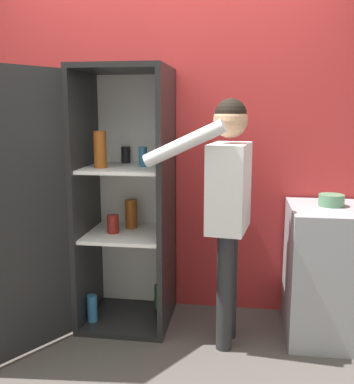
# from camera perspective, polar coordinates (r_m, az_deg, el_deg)

# --- Properties ---
(ground_plane) EXTENTS (12.00, 12.00, 0.00)m
(ground_plane) POSITION_cam_1_polar(r_m,az_deg,el_deg) (2.85, -4.86, -21.61)
(ground_plane) COLOR #4C4742
(wall_back) EXTENTS (7.00, 0.06, 2.55)m
(wall_back) POSITION_cam_1_polar(r_m,az_deg,el_deg) (3.39, -1.35, 6.42)
(wall_back) COLOR #B72D2D
(wall_back) RESTS_ON ground_plane
(refrigerator) EXTENTS (0.97, 1.13, 1.79)m
(refrigerator) POSITION_cam_1_polar(r_m,az_deg,el_deg) (3.10, -8.91, -1.19)
(refrigerator) COLOR black
(refrigerator) RESTS_ON ground_plane
(person) EXTENTS (0.65, 0.53, 1.58)m
(person) POSITION_cam_1_polar(r_m,az_deg,el_deg) (2.80, 6.44, 0.02)
(person) COLOR #262628
(person) RESTS_ON ground_plane
(counter) EXTENTS (0.61, 0.63, 0.89)m
(counter) POSITION_cam_1_polar(r_m,az_deg,el_deg) (3.21, 19.27, -9.62)
(counter) COLOR gray
(counter) RESTS_ON ground_plane
(bowl) EXTENTS (0.17, 0.17, 0.08)m
(bowl) POSITION_cam_1_polar(r_m,az_deg,el_deg) (3.12, 19.01, -0.99)
(bowl) COLOR #517F5B
(bowl) RESTS_ON counter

